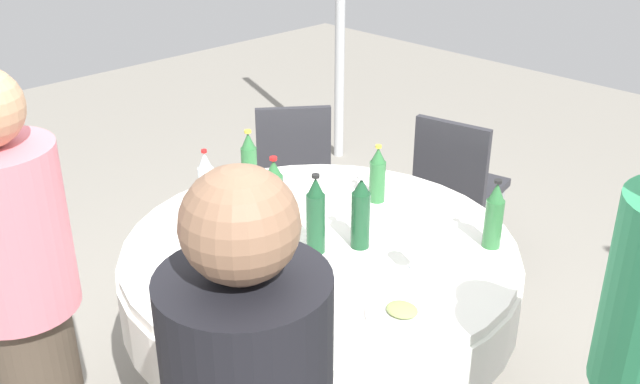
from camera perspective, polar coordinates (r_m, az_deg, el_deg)
The scene contains 16 objects.
dining_table at distance 2.87m, azimuth -0.00°, elevation -6.51°, with size 1.54×1.54×0.74m.
bottle_clear_south at distance 3.03m, azimuth -8.91°, elevation 0.80°, with size 0.07×0.07×0.27m.
bottle_green_west at distance 2.82m, azimuth -3.59°, elevation -0.37°, with size 0.07×0.07×0.31m.
bottle_dark_green_rear at distance 2.67m, azimuth -0.34°, elevation -1.91°, with size 0.07×0.07×0.32m.
bottle_green_outer at distance 3.07m, azimuth 4.53°, elevation 1.31°, with size 0.07×0.07×0.26m.
bottle_dark_green_front at distance 2.71m, azimuth 3.20°, elevation -1.72°, with size 0.07×0.07×0.30m.
bottle_green_left at distance 2.79m, azimuth 13.50°, elevation -1.85°, with size 0.07×0.07×0.28m.
bottle_green_east at distance 3.22m, azimuth -5.59°, elevation 2.51°, with size 0.07×0.07×0.26m.
wine_glass_outer at distance 2.95m, azimuth -2.33°, elevation 0.20°, with size 0.07×0.07×0.16m.
wine_glass_front at distance 2.59m, azimuth 7.34°, elevation -4.21°, with size 0.06×0.06×0.14m.
plate_inner at distance 2.86m, azimuth -7.63°, elevation -3.32°, with size 0.23×0.23×0.02m.
plate_right at distance 2.39m, azimuth 6.43°, elevation -9.43°, with size 0.24×0.24×0.04m.
spoon_west at distance 2.96m, azimuth 5.47°, elevation -2.19°, with size 0.18×0.02×0.01m, color silver.
person_rear at distance 2.39m, azimuth -22.13°, elevation -8.79°, with size 0.34×0.34×1.61m.
chair_left at distance 3.90m, azimuth 10.66°, elevation 0.94°, with size 0.47×0.47×0.87m.
chair_east at distance 4.06m, azimuth -2.17°, elevation 2.40°, with size 0.56×0.56×0.87m.
Camera 1 is at (-1.73, 1.70, 2.12)m, focal length 40.80 mm.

